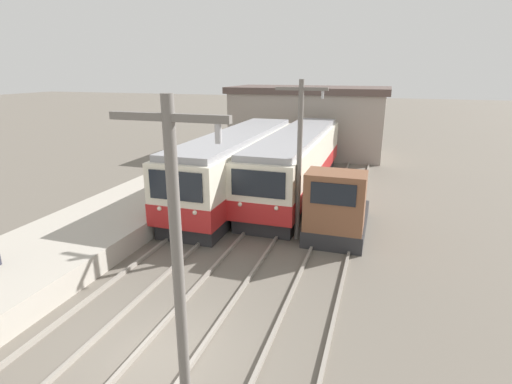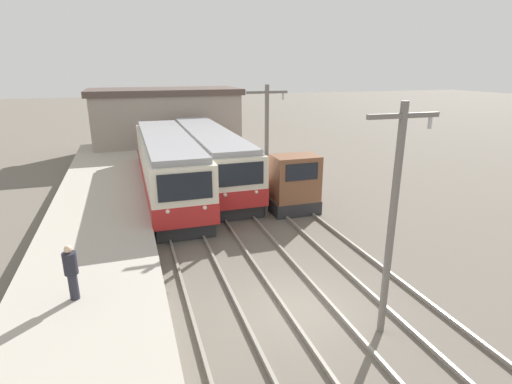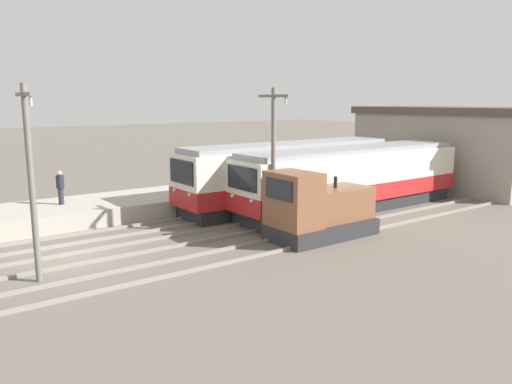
# 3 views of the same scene
# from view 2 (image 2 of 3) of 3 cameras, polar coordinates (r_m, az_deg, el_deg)

# --- Properties ---
(ground_plane) EXTENTS (200.00, 200.00, 0.00)m
(ground_plane) POSITION_cam_2_polar(r_m,az_deg,el_deg) (12.99, 6.56, -16.31)
(ground_plane) COLOR #665E54
(platform_left) EXTENTS (4.50, 54.00, 0.84)m
(platform_left) POSITION_cam_2_polar(r_m,az_deg,el_deg) (11.98, -23.45, -18.63)
(platform_left) COLOR #ADA599
(platform_left) RESTS_ON ground
(track_left) EXTENTS (1.54, 60.00, 0.14)m
(track_left) POSITION_cam_2_polar(r_m,az_deg,el_deg) (12.26, -5.16, -18.18)
(track_left) COLOR gray
(track_left) RESTS_ON ground
(track_center) EXTENTS (1.54, 60.00, 0.14)m
(track_center) POSITION_cam_2_polar(r_m,az_deg,el_deg) (13.03, 7.41, -15.88)
(track_center) COLOR gray
(track_center) RESTS_ON ground
(track_right) EXTENTS (1.54, 60.00, 0.14)m
(track_right) POSITION_cam_2_polar(r_m,az_deg,el_deg) (14.42, 18.56, -13.17)
(track_right) COLOR gray
(track_right) RESTS_ON ground
(commuter_train_left) EXTENTS (2.84, 13.68, 3.58)m
(commuter_train_left) POSITION_cam_2_polar(r_m,az_deg,el_deg) (23.27, -12.41, 3.28)
(commuter_train_left) COLOR #28282B
(commuter_train_left) RESTS_ON ground
(commuter_train_center) EXTENTS (2.84, 14.68, 3.44)m
(commuter_train_center) POSITION_cam_2_polar(r_m,az_deg,el_deg) (25.68, -6.67, 4.75)
(commuter_train_center) COLOR #28282B
(commuter_train_center) RESTS_ON ground
(shunting_locomotive) EXTENTS (2.40, 4.87, 3.00)m
(shunting_locomotive) POSITION_cam_2_polar(r_m,az_deg,el_deg) (21.59, 4.11, 1.29)
(shunting_locomotive) COLOR #28282B
(shunting_locomotive) RESTS_ON ground
(catenary_mast_near) EXTENTS (2.00, 0.20, 6.42)m
(catenary_mast_near) POSITION_cam_2_polar(r_m,az_deg,el_deg) (10.95, 18.99, -3.12)
(catenary_mast_near) COLOR slate
(catenary_mast_near) RESTS_ON ground
(catenary_mast_mid) EXTENTS (2.00, 0.20, 6.42)m
(catenary_mast_mid) POSITION_cam_2_polar(r_m,az_deg,el_deg) (19.38, 1.55, 6.52)
(catenary_mast_mid) COLOR slate
(catenary_mast_mid) RESTS_ON ground
(person_on_platform) EXTENTS (0.38, 0.38, 1.66)m
(person_on_platform) POSITION_cam_2_polar(r_m,az_deg,el_deg) (12.52, -24.89, -10.12)
(person_on_platform) COLOR #282833
(person_on_platform) RESTS_ON platform_left
(station_building) EXTENTS (12.60, 6.30, 5.45)m
(station_building) POSITION_cam_2_polar(r_m,az_deg,el_deg) (36.19, -12.71, 9.96)
(station_building) COLOR gray
(station_building) RESTS_ON ground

